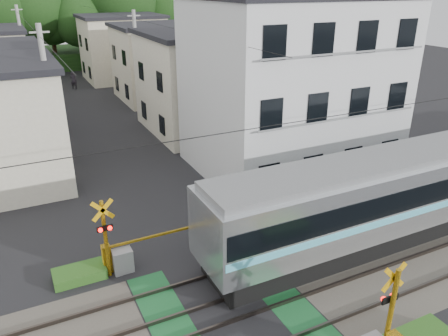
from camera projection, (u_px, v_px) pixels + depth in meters
ground at (229, 311)px, 14.00m from camera, size 120.00×120.00×0.00m
track_bed at (229, 310)px, 13.99m from camera, size 120.00×120.00×0.14m
crossing_signal_far at (119, 255)px, 15.69m from camera, size 4.74×0.65×3.09m
apartment_block at (290, 85)px, 23.48m from camera, size 10.20×8.36×9.30m
houses_row at (83, 72)px, 34.23m from camera, size 22.07×31.35×6.80m
tree_hill at (37, 17)px, 50.90m from camera, size 40.00×13.88×11.96m
catenary at (384, 173)px, 15.03m from camera, size 60.00×5.04×7.00m
utility_poles at (70, 69)px, 30.96m from camera, size 7.90×42.00×8.00m
pedestrian at (74, 80)px, 43.02m from camera, size 0.75×0.63×1.76m
weed_patches at (277, 293)px, 14.57m from camera, size 10.25×8.80×0.40m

